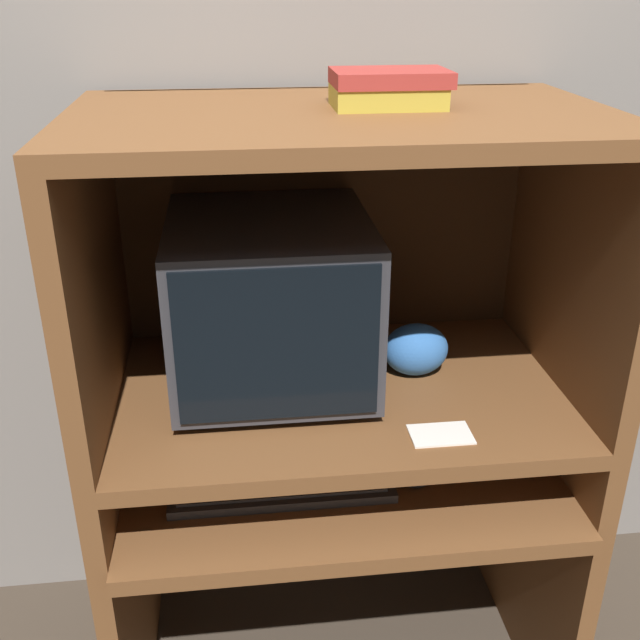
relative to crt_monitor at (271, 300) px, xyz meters
name	(u,v)px	position (x,y,z in m)	size (l,w,h in m)	color
wall_back	(319,132)	(0.14, 0.32, 0.29)	(6.00, 0.06, 2.60)	gray
desk_base	(340,542)	(0.14, -0.09, -0.60)	(1.04, 0.66, 0.63)	brown
desk_monitor_shelf	(339,402)	(0.14, -0.05, -0.23)	(1.04, 0.64, 0.18)	brown
hutch_upper	(339,205)	(0.14, -0.02, 0.21)	(1.04, 0.64, 0.59)	brown
crt_monitor	(271,300)	(0.00, 0.00, 0.00)	(0.42, 0.46, 0.37)	#333338
keyboard	(282,486)	(0.00, -0.17, -0.36)	(0.48, 0.14, 0.03)	#2D2D30
mouse	(416,480)	(0.29, -0.18, -0.36)	(0.06, 0.04, 0.03)	#28282B
snack_bag	(416,349)	(0.32, -0.01, -0.13)	(0.15, 0.11, 0.12)	#336BB7
book_stack	(389,88)	(0.23, -0.03, 0.44)	(0.22, 0.14, 0.07)	gold
paper_card	(441,434)	(0.31, -0.27, -0.19)	(0.12, 0.08, 0.00)	white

